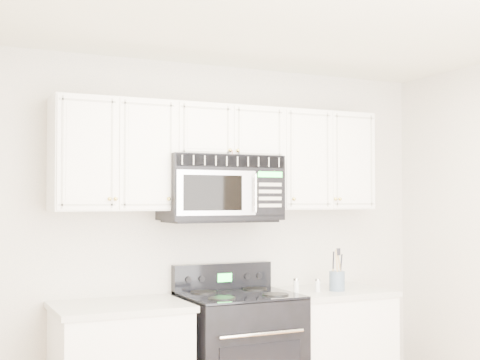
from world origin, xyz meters
TOP-DOWN VIEW (x-y plane):
  - room at (0.00, 0.00)m, footprint 3.51×3.51m
  - base_cabinet_right at (0.80, 1.44)m, footprint 0.86×0.65m
  - range at (0.05, 1.43)m, footprint 0.77×0.70m
  - upper_cabinets at (-0.00, 1.58)m, footprint 2.44×0.37m
  - microwave at (-0.04, 1.54)m, footprint 0.83×0.47m
  - utensil_crock at (0.82, 1.35)m, footprint 0.12×0.12m
  - shaker_salt at (0.51, 1.41)m, footprint 0.04×0.04m
  - shaker_pepper at (0.66, 1.36)m, footprint 0.04×0.04m

SIDE VIEW (x-z plane):
  - base_cabinet_right at x=0.80m, z-range -0.03..0.89m
  - range at x=0.05m, z-range -0.08..1.05m
  - shaker_pepper at x=0.66m, z-range 0.92..1.02m
  - shaker_salt at x=0.51m, z-range 0.92..1.02m
  - utensil_crock at x=0.82m, z-range 0.84..1.15m
  - room at x=0.00m, z-range 0.00..2.60m
  - microwave at x=-0.04m, z-range 1.45..1.91m
  - upper_cabinets at x=0.00m, z-range 1.56..2.31m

